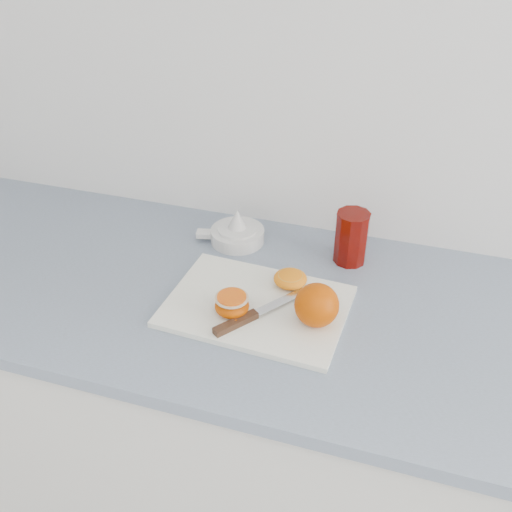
% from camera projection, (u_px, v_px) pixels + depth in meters
% --- Properties ---
extents(counter, '(2.57, 0.64, 0.89)m').
position_uv_depth(counter, '(301.00, 444.00, 1.42)').
color(counter, silver).
rests_on(counter, ground).
extents(cutting_board, '(0.37, 0.27, 0.01)m').
position_uv_depth(cutting_board, '(257.00, 306.00, 1.16)').
color(cutting_board, white).
rests_on(cutting_board, counter).
extents(whole_orange, '(0.09, 0.09, 0.09)m').
position_uv_depth(whole_orange, '(317.00, 305.00, 1.08)').
color(whole_orange, '#CB5000').
rests_on(whole_orange, cutting_board).
extents(half_orange, '(0.07, 0.07, 0.04)m').
position_uv_depth(half_orange, '(232.00, 305.00, 1.12)').
color(half_orange, '#CB5000').
rests_on(half_orange, cutting_board).
extents(squeezed_shell, '(0.07, 0.07, 0.03)m').
position_uv_depth(squeezed_shell, '(290.00, 279.00, 1.20)').
color(squeezed_shell, orange).
rests_on(squeezed_shell, cutting_board).
extents(paring_knife, '(0.15, 0.19, 0.01)m').
position_uv_depth(paring_knife, '(244.00, 319.00, 1.10)').
color(paring_knife, '#412915').
rests_on(paring_knife, cutting_board).
extents(citrus_juicer, '(0.16, 0.13, 0.09)m').
position_uv_depth(citrus_juicer, '(237.00, 233.00, 1.35)').
color(citrus_juicer, white).
rests_on(citrus_juicer, counter).
extents(red_tumbler, '(0.08, 0.08, 0.12)m').
position_uv_depth(red_tumbler, '(351.00, 239.00, 1.27)').
color(red_tumbler, '#600904').
rests_on(red_tumbler, counter).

